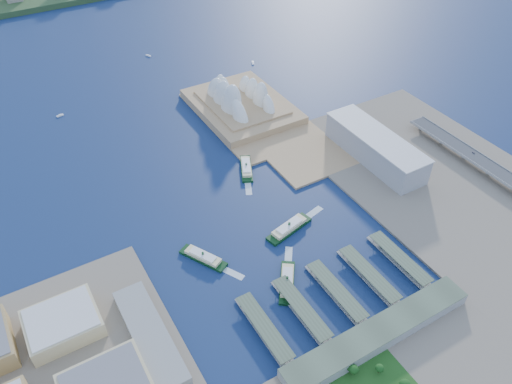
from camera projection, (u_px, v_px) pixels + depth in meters
ground at (283, 252)px, 543.19m from camera, size 3000.00×3000.00×0.00m
east_land at (473, 203)px, 602.08m from camera, size 240.00×500.00×3.00m
peninsula at (250, 115)px, 753.81m from camera, size 135.00×220.00×3.00m
opera_house at (241, 92)px, 746.09m from camera, size 134.00×180.00×58.00m
toaster_building at (375, 147)px, 657.42m from camera, size 45.00×155.00×35.00m
ferry_wharves at (336, 292)px, 496.49m from camera, size 184.00×90.00×9.30m
terminal_building at (378, 334)px, 454.79m from camera, size 200.00×28.00×12.00m
ferry_a at (203, 256)px, 532.28m from camera, size 38.38×55.03×10.39m
ferry_b at (246, 167)px, 650.87m from camera, size 36.40×55.61×10.39m
ferry_c at (287, 280)px, 506.81m from camera, size 44.28×53.71×10.58m
ferry_d at (289, 226)px, 565.50m from camera, size 62.42×28.90×11.44m
boat_b at (60, 115)px, 753.35m from camera, size 10.89×5.54×2.81m
boat_c at (253, 63)px, 886.99m from camera, size 9.25×13.19×2.90m
boat_e at (148, 55)px, 909.10m from camera, size 7.75×11.50×2.71m
car_c at (474, 153)px, 656.51m from camera, size 1.66×4.08×1.18m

